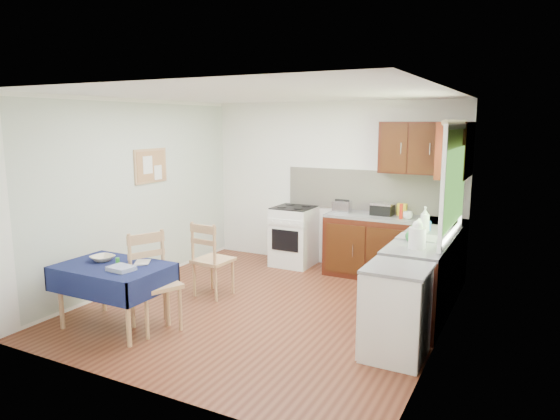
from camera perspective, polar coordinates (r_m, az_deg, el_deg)
The scene contains 33 objects.
floor at distance 6.10m, azimuth -1.63°, elevation -11.06°, with size 4.20×4.20×0.00m, color #522516.
ceiling at distance 5.70m, azimuth -1.76°, elevation 13.07°, with size 4.00×4.20×0.02m, color white.
wall_back at distance 7.66m, azimuth 5.97°, elevation 2.88°, with size 4.00×0.02×2.50m, color white.
wall_front at distance 4.10m, azimuth -16.11°, elevation -3.71°, with size 4.00×0.02×2.50m, color white.
wall_left at distance 6.96m, azimuth -16.25°, elevation 1.81°, with size 0.02×4.20×2.50m, color silver.
wall_right at distance 5.12m, azimuth 18.26°, elevation -1.13°, with size 0.02×4.20×2.50m, color white.
base_cabinets at distance 6.63m, azimuth 14.14°, elevation -5.73°, with size 1.90×2.30×0.86m.
worktop_back at distance 7.11m, azimuth 12.91°, elevation -0.89°, with size 1.90×0.60×0.04m, color slate.
worktop_right at distance 5.88m, azimuth 16.21°, elevation -3.32°, with size 0.60×1.70×0.04m, color slate.
worktop_corner at distance 6.99m, azimuth 18.07°, elevation -1.33°, with size 0.60×0.60×0.04m, color slate.
splashback at distance 7.44m, azimuth 10.58°, elevation 2.16°, with size 2.70×0.02×0.60m, color beige.
upper_cabinets at distance 6.90m, azimuth 17.07°, elevation 6.71°, with size 1.20×0.85×0.70m.
stove at distance 7.72m, azimuth 1.58°, elevation -2.97°, with size 0.60×0.61×0.92m.
window at distance 5.76m, azimuth 19.34°, elevation 4.02°, with size 0.04×1.48×1.26m.
fridge at distance 4.88m, azimuth 13.11°, elevation -11.32°, with size 0.58×0.60×0.89m.
corkboard at distance 7.12m, azimuth -14.56°, elevation 4.90°, with size 0.04×0.62×0.47m.
dining_table at distance 5.65m, azimuth -18.54°, elevation -6.99°, with size 1.16×0.79×0.70m.
chair_far at distance 6.38m, azimuth -7.92°, elevation -5.35°, with size 0.46×0.46×0.97m.
chair_near at distance 5.53m, azimuth -14.30°, elevation -7.61°, with size 0.61×0.61×1.04m.
toaster at distance 7.26m, azimuth 7.10°, elevation 0.38°, with size 0.25×0.16×0.20m.
sandwich_press at distance 7.20m, azimuth 11.62°, elevation 0.13°, with size 0.30×0.26×0.17m.
sauce_bottle at distance 6.95m, azimuth 13.67°, elevation -0.15°, with size 0.05×0.05×0.20m, color red.
yellow_packet at distance 7.20m, azimuth 13.77°, elevation 0.05°, with size 0.13×0.08×0.17m, color yellow.
dish_rack at distance 5.84m, azimuth 15.47°, elevation -2.92°, with size 0.44×0.34×0.21m.
kettle at distance 5.36m, azimuth 15.41°, elevation -2.89°, with size 0.18×0.18×0.30m.
cup at distance 6.96m, azimuth 14.39°, elevation -0.60°, with size 0.13×0.13×0.10m, color white.
soap_bottle_a at distance 6.15m, azimuth 16.21°, elevation -1.07°, with size 0.12×0.12×0.31m, color white.
soap_bottle_b at distance 6.28m, azimuth 16.38°, elevation -1.47°, with size 0.08×0.08×0.18m, color blue.
soap_bottle_c at distance 5.65m, azimuth 14.83°, elevation -2.64°, with size 0.14×0.14×0.18m, color #238133.
plate_bowl at distance 5.80m, azimuth -19.62°, elevation -5.22°, with size 0.24×0.24×0.06m, color beige.
book at distance 5.60m, azimuth -16.22°, elevation -5.80°, with size 0.15×0.21×0.02m, color white.
spice_jar at distance 5.57m, azimuth -18.07°, elevation -5.63°, with size 0.04×0.04×0.08m, color green.
tea_towel at distance 5.38m, azimuth -17.69°, elevation -6.38°, with size 0.25×0.20×0.04m, color navy.
Camera 1 is at (2.77, -4.98, 2.20)m, focal length 32.00 mm.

